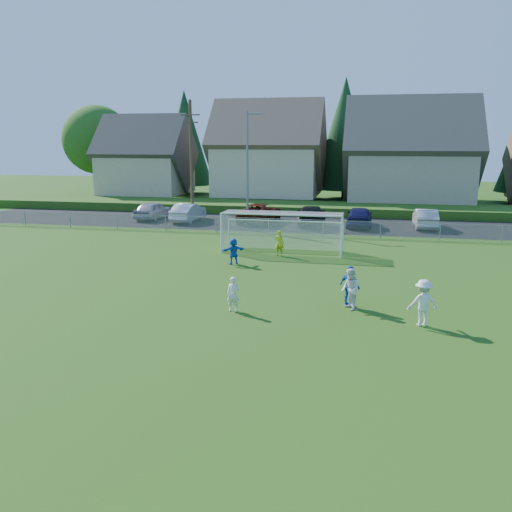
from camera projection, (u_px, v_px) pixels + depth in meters
The scene contains 22 objects.
ground at pixel (207, 345), 18.29m from camera, with size 160.00×160.00×0.00m, color #193D0C.
asphalt_lot at pixel (305, 224), 44.60m from camera, with size 60.00×60.00×0.00m, color black.
grass_embankment at pixel (314, 208), 51.70m from camera, with size 70.00×6.00×0.80m, color #1E420F.
soccer_ball at pixel (353, 305), 22.34m from camera, with size 0.22×0.22×0.22m, color white.
player_white_a at pixel (233, 294), 21.77m from camera, with size 0.52×0.34×1.42m, color silver.
player_white_b at pixel (350, 289), 21.95m from camera, with size 0.83×0.64×1.70m, color silver.
player_white_c at pixel (423, 303), 20.04m from camera, with size 1.14×0.66×1.76m, color silver.
player_blue_a at pixel (350, 286), 22.36m from camera, with size 1.01×0.42×1.72m, color blue.
player_blue_b at pixel (234, 251), 30.09m from camera, with size 1.36×0.43×1.46m, color blue.
goalkeeper at pixel (279, 243), 32.26m from camera, with size 0.56×0.37×1.54m, color #B2C717.
car_a at pixel (153, 210), 47.34m from camera, with size 1.84×4.58×1.56m, color #A2A3AA.
car_b at pixel (188, 212), 45.97m from camera, with size 1.64×4.69×1.55m, color silver.
car_c at pixel (260, 213), 45.47m from camera, with size 2.66×5.78×1.61m, color #521709.
car_d at pixel (311, 215), 43.88m from camera, with size 2.23×5.48×1.59m, color black.
car_e at pixel (359, 217), 43.10m from camera, with size 1.94×4.82×1.64m, color #181447.
car_f at pixel (425, 219), 42.42m from camera, with size 1.61×4.63×1.52m, color #B0B0B0.
soccer_goal at pixel (283, 226), 33.31m from camera, with size 7.42×1.90×2.50m.
chainlink_fence at pixel (296, 227), 39.21m from camera, with size 52.06×0.06×1.20m.
streetlight at pixel (248, 165), 43.05m from camera, with size 1.38×0.18×9.00m.
utility_pole at pixel (191, 160), 44.96m from camera, with size 1.60×0.26×10.00m.
houses_row at pixel (342, 135), 56.98m from camera, with size 53.90×11.45×13.27m.
tree_row at pixel (336, 139), 63.26m from camera, with size 65.98×12.36×13.80m.
Camera 1 is at (5.17, -16.54, 6.78)m, focal length 38.00 mm.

